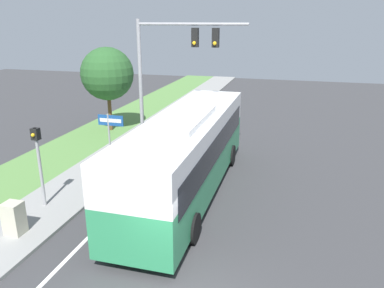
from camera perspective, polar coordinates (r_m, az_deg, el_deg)
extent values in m
cube|color=silver|center=(12.32, -20.04, -17.63)|extent=(0.14, 30.00, 0.01)
cube|color=#2D8956|center=(15.76, -0.66, -3.43)|extent=(2.59, 11.72, 1.65)
cube|color=white|center=(15.27, -0.68, 1.80)|extent=(2.59, 11.72, 1.35)
cube|color=black|center=(15.41, -0.67, 0.14)|extent=(2.63, 10.79, 1.02)
cube|color=white|center=(14.25, -1.68, 3.89)|extent=(1.81, 4.10, 0.24)
cylinder|color=black|center=(19.59, -1.18, -1.05)|extent=(0.28, 1.04, 1.04)
cylinder|color=black|center=(19.06, 6.01, -1.71)|extent=(0.28, 1.04, 1.04)
cylinder|color=black|center=(13.39, -10.32, -11.02)|extent=(0.28, 1.04, 1.04)
cylinder|color=black|center=(12.61, 0.19, -12.69)|extent=(0.28, 1.04, 1.04)
cylinder|color=#939399|center=(19.99, -7.80, 8.17)|extent=(0.20, 0.20, 7.10)
cylinder|color=#939399|center=(18.76, -0.09, 17.82)|extent=(5.52, 0.14, 0.14)
cube|color=black|center=(18.73, 0.48, 15.92)|extent=(0.32, 0.28, 0.90)
sphere|color=yellow|center=(18.57, 0.32, 15.13)|extent=(0.18, 0.18, 0.18)
cube|color=black|center=(18.49, 3.62, 15.85)|extent=(0.32, 0.28, 0.90)
sphere|color=yellow|center=(18.33, 3.48, 15.06)|extent=(0.18, 0.18, 0.18)
cylinder|color=#939399|center=(15.39, -22.10, -3.59)|extent=(0.12, 0.12, 3.25)
cube|color=black|center=(14.96, -22.74, 1.42)|extent=(0.28, 0.24, 0.44)
sphere|color=yellow|center=(14.85, -23.08, 1.26)|extent=(0.14, 0.14, 0.14)
cylinder|color=#939399|center=(17.88, -12.40, -0.13)|extent=(0.08, 0.08, 2.97)
cube|color=#19478C|center=(17.49, -12.30, 3.53)|extent=(1.26, 0.03, 0.49)
cube|color=white|center=(17.48, -12.33, 3.52)|extent=(1.07, 0.01, 0.17)
cube|color=#B7B29E|center=(14.16, -25.50, -10.18)|extent=(0.60, 0.54, 1.13)
cylinder|color=brown|center=(25.15, -12.41, 5.09)|extent=(0.24, 0.24, 2.69)
sphere|color=#285628|center=(24.74, -12.79, 10.39)|extent=(3.35, 3.35, 3.35)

